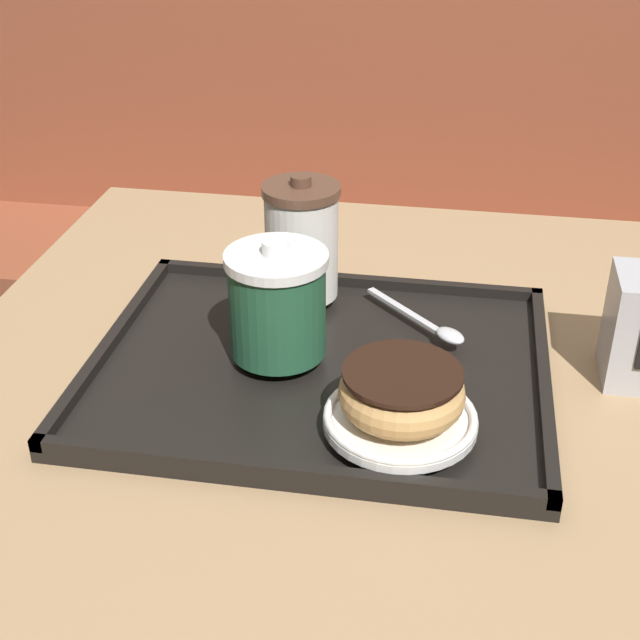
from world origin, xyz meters
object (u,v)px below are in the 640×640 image
at_px(coffee_cup_front, 277,303).
at_px(coffee_cup_rear, 302,240).
at_px(donut_chocolate_glazed, 402,392).
at_px(spoon, 436,328).

xyz_separation_m(coffee_cup_front, coffee_cup_rear, (0.00, 0.12, 0.01)).
xyz_separation_m(coffee_cup_rear, donut_chocolate_glazed, (0.13, -0.23, -0.03)).
distance_m(coffee_cup_rear, spoon, 0.18).
distance_m(coffee_cup_front, coffee_cup_rear, 0.13).
bearing_deg(coffee_cup_rear, coffee_cup_front, -90.39).
xyz_separation_m(coffee_cup_front, spoon, (0.15, 0.06, -0.05)).
bearing_deg(coffee_cup_front, spoon, 22.78).
bearing_deg(spoon, coffee_cup_rear, -156.71).
xyz_separation_m(coffee_cup_rear, spoon, (0.15, -0.06, -0.06)).
relative_size(donut_chocolate_glazed, spoon, 0.95).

